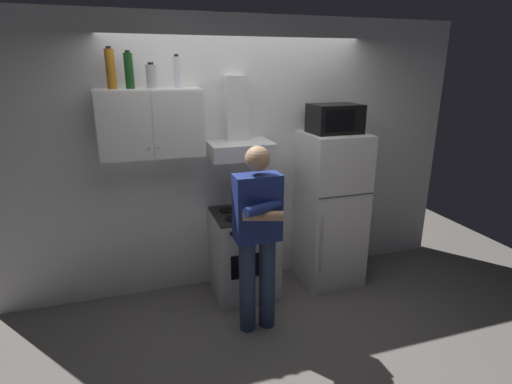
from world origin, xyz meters
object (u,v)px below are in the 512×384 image
range_hood (239,136)px  bottle_vodka_clear (177,72)px  bottle_canister_steel (151,76)px  refrigerator (330,209)px  bottle_liquor_amber (111,69)px  upper_cabinet (151,124)px  cooking_pot (260,210)px  microwave (335,119)px  stove_oven (244,253)px  person_standing (258,234)px  bottle_wine_green (129,71)px

range_hood → bottle_vodka_clear: bottle_vodka_clear is taller
range_hood → bottle_canister_steel: 0.94m
refrigerator → bottle_liquor_amber: bottle_liquor_amber is taller
upper_cabinet → bottle_liquor_amber: bearing=179.4°
cooking_pot → range_hood: bearing=117.9°
refrigerator → cooking_pot: (-0.82, -0.12, 0.12)m
range_hood → bottle_canister_steel: bottle_canister_steel is taller
microwave → bottle_vodka_clear: (-1.49, 0.13, 0.44)m
upper_cabinet → microwave: upper_cabinet is taller
refrigerator → microwave: size_ratio=3.33×
upper_cabinet → bottle_liquor_amber: (-0.29, 0.00, 0.46)m
stove_oven → bottle_canister_steel: bottle_canister_steel is taller
refrigerator → cooking_pot: size_ratio=5.82×
stove_oven → person_standing: bearing=-94.7°
microwave → person_standing: size_ratio=0.29×
range_hood → person_standing: range_hood is taller
upper_cabinet → bottle_canister_steel: bearing=1.6°
stove_oven → bottle_canister_steel: (-0.77, 0.13, 1.72)m
bottle_vodka_clear → range_hood: bearing=-2.4°
range_hood → bottle_liquor_amber: size_ratio=2.23×
upper_cabinet → bottle_canister_steel: bottle_canister_steel is taller
refrigerator → bottle_canister_steel: bearing=175.8°
bottle_vodka_clear → bottle_canister_steel: bearing=-174.1°
stove_oven → person_standing: size_ratio=0.53×
microwave → bottle_canister_steel: bearing=176.4°
bottle_canister_steel → refrigerator: bearing=-4.2°
upper_cabinet → range_hood: 0.81m
upper_cabinet → person_standing: bearing=-44.3°
stove_oven → bottle_wine_green: bottle_wine_green is taller
stove_oven → bottle_vodka_clear: size_ratio=3.11×
person_standing → cooking_pot: (0.18, 0.49, 0.02)m
stove_oven → bottle_vodka_clear: bearing=164.7°
upper_cabinet → bottle_wine_green: bottle_wine_green is taller
stove_oven → cooking_pot: 0.52m
upper_cabinet → cooking_pot: upper_cabinet is taller
bottle_wine_green → bottle_liquor_amber: (-0.14, 0.01, 0.01)m
refrigerator → bottle_vodka_clear: (-1.49, 0.15, 1.38)m
bottle_canister_steel → microwave: bearing=-3.6°
cooking_pot → bottle_canister_steel: bearing=164.7°
range_hood → bottle_liquor_amber: bearing=179.9°
upper_cabinet → range_hood: size_ratio=1.20×
cooking_pot → bottle_canister_steel: size_ratio=1.29×
upper_cabinet → bottle_liquor_amber: size_ratio=2.67×
bottle_canister_steel → bottle_wine_green: bottle_wine_green is taller
upper_cabinet → bottle_wine_green: size_ratio=2.93×
range_hood → microwave: range_hood is taller
person_standing → bottle_canister_steel: 1.62m
person_standing → bottle_wine_green: bottle_wine_green is taller
cooking_pot → bottle_vodka_clear: bearing=158.3°
refrigerator → microwave: microwave is taller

